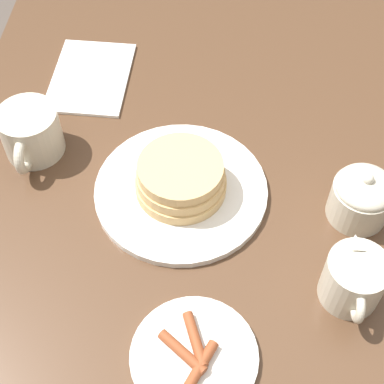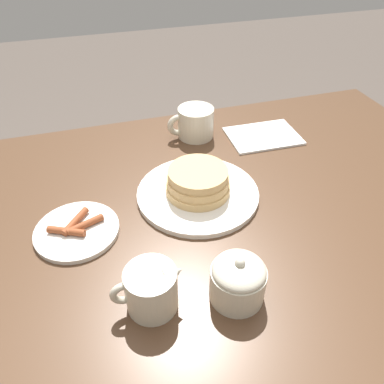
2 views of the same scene
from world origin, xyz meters
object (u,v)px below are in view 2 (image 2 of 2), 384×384
object	(u,v)px
coffee_mug	(195,122)
napkin	(263,136)
pancake_plate	(198,187)
side_plate_bacon	(77,230)
sugar_bowl	(238,279)
creamer_pitcher	(152,289)

from	to	relation	value
coffee_mug	napkin	xyz separation A→B (m)	(-0.18, 0.06, -0.04)
pancake_plate	side_plate_bacon	distance (m)	0.27
coffee_mug	sugar_bowl	xyz separation A→B (m)	(0.09, 0.51, 0.00)
creamer_pitcher	coffee_mug	bearing A→B (deg)	-114.47
creamer_pitcher	sugar_bowl	world-z (taller)	sugar_bowl
creamer_pitcher	napkin	distance (m)	0.59
sugar_bowl	napkin	bearing A→B (deg)	-120.23
coffee_mug	sugar_bowl	world-z (taller)	sugar_bowl
sugar_bowl	napkin	distance (m)	0.52
side_plate_bacon	sugar_bowl	xyz separation A→B (m)	(-0.24, 0.23, 0.04)
side_plate_bacon	coffee_mug	xyz separation A→B (m)	(-0.33, -0.28, 0.03)
coffee_mug	side_plate_bacon	bearing A→B (deg)	40.68
sugar_bowl	napkin	world-z (taller)	sugar_bowl
sugar_bowl	pancake_plate	bearing A→B (deg)	-93.81
pancake_plate	creamer_pitcher	size ratio (longest dim) A/B	2.22
coffee_mug	napkin	world-z (taller)	coffee_mug
pancake_plate	sugar_bowl	world-z (taller)	sugar_bowl
side_plate_bacon	creamer_pitcher	distance (m)	0.23
coffee_mug	sugar_bowl	size ratio (longest dim) A/B	1.38
coffee_mug	sugar_bowl	distance (m)	0.52
coffee_mug	napkin	distance (m)	0.19
creamer_pitcher	sugar_bowl	size ratio (longest dim) A/B	1.32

